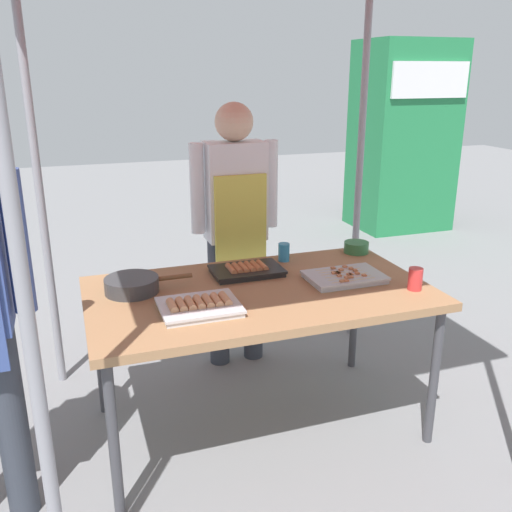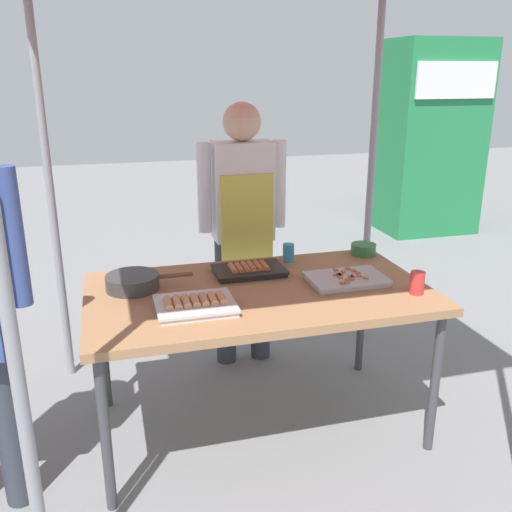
{
  "view_description": "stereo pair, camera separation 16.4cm",
  "coord_description": "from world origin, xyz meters",
  "px_view_note": "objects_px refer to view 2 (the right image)",
  "views": [
    {
      "loc": [
        -0.81,
        -2.31,
        1.73
      ],
      "look_at": [
        0.0,
        0.05,
        0.9
      ],
      "focal_mm": 39.18,
      "sensor_mm": 36.0,
      "label": 1
    },
    {
      "loc": [
        -0.65,
        -2.36,
        1.73
      ],
      "look_at": [
        0.0,
        0.05,
        0.9
      ],
      "focal_mm": 39.18,
      "sensor_mm": 36.0,
      "label": 2
    }
  ],
  "objects_px": {
    "condiment_bowl": "(363,249)",
    "drink_cup_by_wok": "(417,283)",
    "tray_pork_links": "(249,270)",
    "neighbor_stall_left": "(428,138)",
    "vendor_woman": "(243,216)",
    "tray_meat_skewers": "(346,279)",
    "tray_grilled_sausages": "(195,305)",
    "stall_table": "(259,300)",
    "drink_cup_near_edge": "(288,253)",
    "cooking_wok": "(133,281)"
  },
  "relations": [
    {
      "from": "drink_cup_by_wok",
      "to": "condiment_bowl",
      "type": "bearing_deg",
      "value": 88.57
    },
    {
      "from": "condiment_bowl",
      "to": "drink_cup_near_edge",
      "type": "height_order",
      "value": "drink_cup_near_edge"
    },
    {
      "from": "tray_meat_skewers",
      "to": "drink_cup_near_edge",
      "type": "xyz_separation_m",
      "value": [
        -0.17,
        0.37,
        0.03
      ]
    },
    {
      "from": "neighbor_stall_left",
      "to": "vendor_woman",
      "type": "bearing_deg",
      "value": -137.82
    },
    {
      "from": "tray_pork_links",
      "to": "drink_cup_by_wok",
      "type": "distance_m",
      "value": 0.82
    },
    {
      "from": "tray_meat_skewers",
      "to": "vendor_woman",
      "type": "relative_size",
      "value": 0.24
    },
    {
      "from": "tray_meat_skewers",
      "to": "vendor_woman",
      "type": "bearing_deg",
      "value": 115.05
    },
    {
      "from": "cooking_wok",
      "to": "condiment_bowl",
      "type": "height_order",
      "value": "cooking_wok"
    },
    {
      "from": "tray_grilled_sausages",
      "to": "cooking_wok",
      "type": "relative_size",
      "value": 0.83
    },
    {
      "from": "tray_meat_skewers",
      "to": "neighbor_stall_left",
      "type": "xyz_separation_m",
      "value": [
        2.38,
        3.19,
        0.26
      ]
    },
    {
      "from": "drink_cup_by_wok",
      "to": "vendor_woman",
      "type": "xyz_separation_m",
      "value": [
        -0.59,
        0.94,
        0.12
      ]
    },
    {
      "from": "drink_cup_by_wok",
      "to": "vendor_woman",
      "type": "relative_size",
      "value": 0.07
    },
    {
      "from": "cooking_wok",
      "to": "neighbor_stall_left",
      "type": "xyz_separation_m",
      "value": [
        3.38,
        3.0,
        0.24
      ]
    },
    {
      "from": "condiment_bowl",
      "to": "drink_cup_by_wok",
      "type": "distance_m",
      "value": 0.59
    },
    {
      "from": "stall_table",
      "to": "tray_grilled_sausages",
      "type": "bearing_deg",
      "value": -155.22
    },
    {
      "from": "neighbor_stall_left",
      "to": "drink_cup_by_wok",
      "type": "bearing_deg",
      "value": -121.95
    },
    {
      "from": "tray_grilled_sausages",
      "to": "neighbor_stall_left",
      "type": "distance_m",
      "value": 4.57
    },
    {
      "from": "condiment_bowl",
      "to": "vendor_woman",
      "type": "bearing_deg",
      "value": 150.21
    },
    {
      "from": "drink_cup_near_edge",
      "to": "vendor_woman",
      "type": "bearing_deg",
      "value": 115.3
    },
    {
      "from": "tray_pork_links",
      "to": "vendor_woman",
      "type": "height_order",
      "value": "vendor_woman"
    },
    {
      "from": "tray_pork_links",
      "to": "neighbor_stall_left",
      "type": "height_order",
      "value": "neighbor_stall_left"
    },
    {
      "from": "tray_pork_links",
      "to": "cooking_wok",
      "type": "xyz_separation_m",
      "value": [
        -0.58,
        -0.06,
        0.02
      ]
    },
    {
      "from": "tray_grilled_sausages",
      "to": "vendor_woman",
      "type": "height_order",
      "value": "vendor_woman"
    },
    {
      "from": "drink_cup_by_wok",
      "to": "tray_meat_skewers",
      "type": "bearing_deg",
      "value": 139.65
    },
    {
      "from": "tray_meat_skewers",
      "to": "tray_pork_links",
      "type": "height_order",
      "value": "tray_pork_links"
    },
    {
      "from": "cooking_wok",
      "to": "condiment_bowl",
      "type": "distance_m",
      "value": 1.29
    },
    {
      "from": "condiment_bowl",
      "to": "drink_cup_by_wok",
      "type": "bearing_deg",
      "value": -91.43
    },
    {
      "from": "tray_pork_links",
      "to": "cooking_wok",
      "type": "relative_size",
      "value": 0.87
    },
    {
      "from": "stall_table",
      "to": "drink_cup_by_wok",
      "type": "distance_m",
      "value": 0.74
    },
    {
      "from": "tray_grilled_sausages",
      "to": "neighbor_stall_left",
      "type": "bearing_deg",
      "value": 46.55
    },
    {
      "from": "tray_meat_skewers",
      "to": "drink_cup_near_edge",
      "type": "bearing_deg",
      "value": 114.81
    },
    {
      "from": "tray_pork_links",
      "to": "condiment_bowl",
      "type": "xyz_separation_m",
      "value": [
        0.7,
        0.14,
        0.01
      ]
    },
    {
      "from": "drink_cup_near_edge",
      "to": "neighbor_stall_left",
      "type": "relative_size",
      "value": 0.05
    },
    {
      "from": "cooking_wok",
      "to": "drink_cup_by_wok",
      "type": "distance_m",
      "value": 1.32
    },
    {
      "from": "stall_table",
      "to": "vendor_woman",
      "type": "bearing_deg",
      "value": 82.11
    },
    {
      "from": "tray_meat_skewers",
      "to": "condiment_bowl",
      "type": "distance_m",
      "value": 0.46
    },
    {
      "from": "tray_meat_skewers",
      "to": "vendor_woman",
      "type": "height_order",
      "value": "vendor_woman"
    },
    {
      "from": "cooking_wok",
      "to": "neighbor_stall_left",
      "type": "bearing_deg",
      "value": 41.59
    },
    {
      "from": "cooking_wok",
      "to": "vendor_woman",
      "type": "xyz_separation_m",
      "value": [
        0.67,
        0.54,
        0.14
      ]
    },
    {
      "from": "drink_cup_by_wok",
      "to": "neighbor_stall_left",
      "type": "bearing_deg",
      "value": 58.05
    },
    {
      "from": "condiment_bowl",
      "to": "drink_cup_near_edge",
      "type": "xyz_separation_m",
      "value": [
        -0.44,
        -0.0,
        0.02
      ]
    },
    {
      "from": "stall_table",
      "to": "cooking_wok",
      "type": "distance_m",
      "value": 0.6
    },
    {
      "from": "vendor_woman",
      "to": "condiment_bowl",
      "type": "bearing_deg",
      "value": 150.21
    },
    {
      "from": "cooking_wok",
      "to": "condiment_bowl",
      "type": "bearing_deg",
      "value": 8.59
    },
    {
      "from": "tray_pork_links",
      "to": "drink_cup_by_wok",
      "type": "bearing_deg",
      "value": -33.81
    },
    {
      "from": "condiment_bowl",
      "to": "drink_cup_by_wok",
      "type": "xyz_separation_m",
      "value": [
        -0.01,
        -0.59,
        0.02
      ]
    },
    {
      "from": "tray_meat_skewers",
      "to": "drink_cup_near_edge",
      "type": "distance_m",
      "value": 0.41
    },
    {
      "from": "tray_pork_links",
      "to": "drink_cup_near_edge",
      "type": "xyz_separation_m",
      "value": [
        0.25,
        0.13,
        0.03
      ]
    },
    {
      "from": "stall_table",
      "to": "cooking_wok",
      "type": "relative_size",
      "value": 3.9
    },
    {
      "from": "condiment_bowl",
      "to": "neighbor_stall_left",
      "type": "relative_size",
      "value": 0.07
    }
  ]
}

